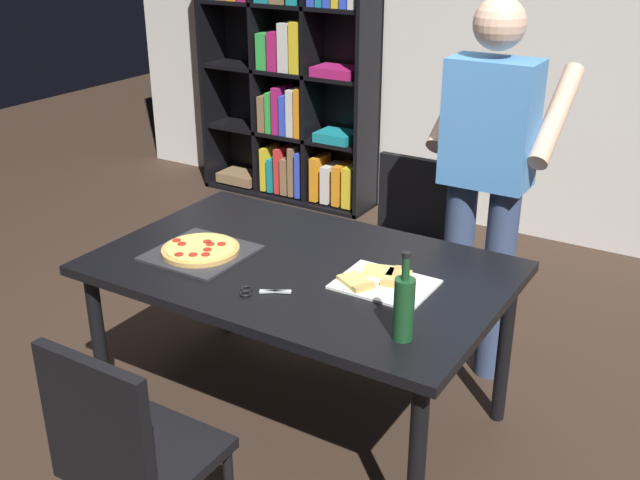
{
  "coord_description": "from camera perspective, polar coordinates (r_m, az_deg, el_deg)",
  "views": [
    {
      "loc": [
        1.51,
        -2.32,
        2.06
      ],
      "look_at": [
        0.0,
        0.15,
        0.8
      ],
      "focal_mm": 42.54,
      "sensor_mm": 36.0,
      "label": 1
    }
  ],
  "objects": [
    {
      "name": "dining_table",
      "position": [
        3.1,
        -1.45,
        -2.96
      ],
      "size": [
        1.64,
        1.05,
        0.75
      ],
      "color": "black",
      "rests_on": "ground_plane"
    },
    {
      "name": "person_serving_pizza",
      "position": [
        3.45,
        12.46,
        5.0
      ],
      "size": [
        0.55,
        0.54,
        1.75
      ],
      "color": "#38476B",
      "rests_on": "ground_plane"
    },
    {
      "name": "kitchen_scissors",
      "position": [
        2.85,
        -4.8,
        -3.87
      ],
      "size": [
        0.19,
        0.14,
        0.01
      ],
      "color": "silver",
      "rests_on": "dining_table"
    },
    {
      "name": "chair_near_camera",
      "position": [
        2.53,
        -14.32,
        -15.08
      ],
      "size": [
        0.42,
        0.42,
        0.9
      ],
      "color": "black",
      "rests_on": "ground_plane"
    },
    {
      "name": "pepperoni_pizza_on_tray",
      "position": [
        3.19,
        -8.97,
        -0.79
      ],
      "size": [
        0.38,
        0.38,
        0.04
      ],
      "color": "#2D2D33",
      "rests_on": "dining_table"
    },
    {
      "name": "ground_plane",
      "position": [
        3.45,
        -1.33,
        -13.13
      ],
      "size": [
        12.0,
        12.0,
        0.0
      ],
      "primitive_type": "plane",
      "color": "#38281E"
    },
    {
      "name": "pizza_slices_on_towel",
      "position": [
        2.91,
        4.7,
        -3.12
      ],
      "size": [
        0.36,
        0.28,
        0.03
      ],
      "color": "white",
      "rests_on": "dining_table"
    },
    {
      "name": "chair_far_side",
      "position": [
        3.97,
        6.48,
        0.41
      ],
      "size": [
        0.42,
        0.42,
        0.9
      ],
      "color": "black",
      "rests_on": "ground_plane"
    },
    {
      "name": "back_wall",
      "position": [
        5.19,
        14.78,
        15.45
      ],
      "size": [
        6.4,
        0.1,
        2.8
      ],
      "primitive_type": "cube",
      "color": "silver",
      "rests_on": "ground_plane"
    },
    {
      "name": "wine_bottle",
      "position": [
        2.51,
        6.33,
        -5.02
      ],
      "size": [
        0.07,
        0.07,
        0.32
      ],
      "color": "#194723",
      "rests_on": "dining_table"
    },
    {
      "name": "bookshelf",
      "position": [
        5.74,
        -2.1,
        12.66
      ],
      "size": [
        1.4,
        0.35,
        1.95
      ],
      "color": "black",
      "rests_on": "ground_plane"
    }
  ]
}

